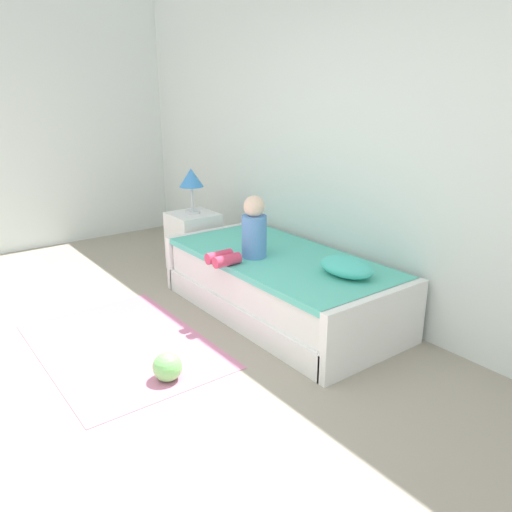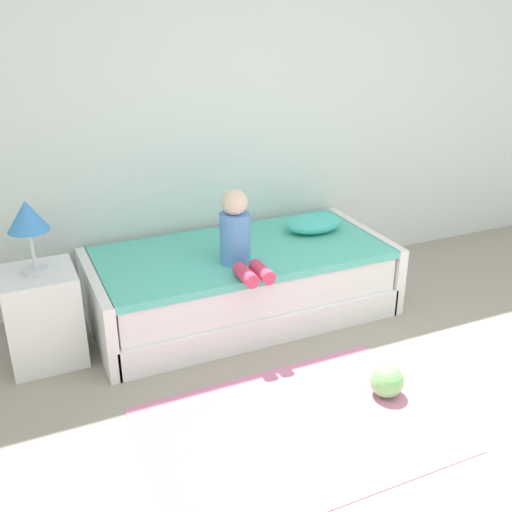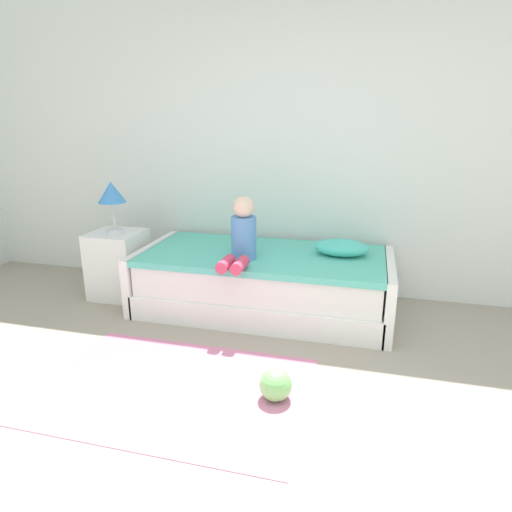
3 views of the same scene
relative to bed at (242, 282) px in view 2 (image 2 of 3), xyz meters
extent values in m
plane|color=#9E9384|center=(0.44, -2.00, -0.25)|extent=(9.20, 9.20, 0.00)
cube|color=silver|center=(0.44, 0.60, 1.20)|extent=(7.20, 0.10, 2.90)
cube|color=white|center=(0.00, 0.00, -0.15)|extent=(2.00, 1.00, 0.20)
cube|color=white|center=(0.00, 0.00, 0.08)|extent=(1.94, 0.94, 0.25)
cube|color=#59C6B2|center=(0.00, 0.00, 0.23)|extent=(1.98, 0.98, 0.05)
cube|color=white|center=(-1.02, 0.00, 0.00)|extent=(0.07, 1.00, 0.50)
cube|color=white|center=(1.02, 0.00, 0.00)|extent=(0.07, 1.00, 0.50)
cube|color=white|center=(-1.35, -0.04, 0.05)|extent=(0.44, 0.44, 0.60)
cylinder|color=silver|center=(-1.35, -0.04, 0.37)|extent=(0.15, 0.15, 0.03)
cylinder|color=silver|center=(-1.35, -0.04, 0.50)|extent=(0.02, 0.02, 0.24)
cone|color=#3F8CD8|center=(-1.35, -0.04, 0.71)|extent=(0.24, 0.24, 0.18)
cylinder|color=#598CD1|center=(-0.12, -0.18, 0.42)|extent=(0.20, 0.20, 0.34)
sphere|color=beige|center=(-0.12, -0.18, 0.67)|extent=(0.17, 0.17, 0.17)
cylinder|color=#D83F60|center=(-0.17, -0.48, 0.30)|extent=(0.09, 0.22, 0.09)
cylinder|color=#D83F60|center=(-0.06, -0.48, 0.30)|extent=(0.09, 0.22, 0.09)
ellipsoid|color=#4CCCBC|center=(0.63, 0.10, 0.32)|extent=(0.44, 0.30, 0.13)
sphere|color=#7FD872|center=(0.37, -1.24, -0.15)|extent=(0.19, 0.19, 0.19)
cube|color=pink|center=(-0.24, -1.30, -0.24)|extent=(1.60, 1.10, 0.01)
camera|label=1|loc=(3.02, -2.52, 1.56)|focal=35.73mm
camera|label=2|loc=(-1.48, -3.53, 1.87)|focal=41.93mm
camera|label=3|loc=(0.82, -3.45, 1.35)|focal=31.31mm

